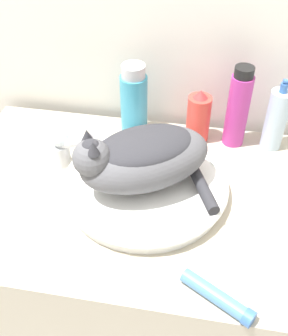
{
  "coord_description": "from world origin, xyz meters",
  "views": [
    {
      "loc": [
        0.11,
        -0.42,
        1.54
      ],
      "look_at": [
        -0.02,
        0.3,
        0.89
      ],
      "focal_mm": 45.0,
      "sensor_mm": 36.0,
      "label": 1
    }
  ],
  "objects_px": {
    "spray_bottle_trigger": "(198,117)",
    "faucet": "(64,146)",
    "cat": "(142,156)",
    "mouthwash_bottle": "(134,101)",
    "cream_tube": "(218,297)",
    "shampoo_bottle_tall": "(238,108)",
    "soap_pump_bottle": "(276,119)"
  },
  "relations": [
    {
      "from": "mouthwash_bottle",
      "to": "cream_tube",
      "type": "height_order",
      "value": "mouthwash_bottle"
    },
    {
      "from": "faucet",
      "to": "shampoo_bottle_tall",
      "type": "height_order",
      "value": "shampoo_bottle_tall"
    },
    {
      "from": "shampoo_bottle_tall",
      "to": "soap_pump_bottle",
      "type": "bearing_deg",
      "value": 0.0
    },
    {
      "from": "cream_tube",
      "to": "mouthwash_bottle",
      "type": "bearing_deg",
      "value": 117.24
    },
    {
      "from": "shampoo_bottle_tall",
      "to": "mouthwash_bottle",
      "type": "height_order",
      "value": "shampoo_bottle_tall"
    },
    {
      "from": "soap_pump_bottle",
      "to": "cream_tube",
      "type": "height_order",
      "value": "soap_pump_bottle"
    },
    {
      "from": "cream_tube",
      "to": "spray_bottle_trigger",
      "type": "bearing_deg",
      "value": 99.3
    },
    {
      "from": "cat",
      "to": "shampoo_bottle_tall",
      "type": "bearing_deg",
      "value": -162.51
    },
    {
      "from": "shampoo_bottle_tall",
      "to": "mouthwash_bottle",
      "type": "relative_size",
      "value": 1.1
    },
    {
      "from": "spray_bottle_trigger",
      "to": "cream_tube",
      "type": "bearing_deg",
      "value": -80.7
    },
    {
      "from": "soap_pump_bottle",
      "to": "mouthwash_bottle",
      "type": "distance_m",
      "value": 0.39
    },
    {
      "from": "cat",
      "to": "spray_bottle_trigger",
      "type": "relative_size",
      "value": 2.33
    },
    {
      "from": "shampoo_bottle_tall",
      "to": "cream_tube",
      "type": "relative_size",
      "value": 1.54
    },
    {
      "from": "spray_bottle_trigger",
      "to": "faucet",
      "type": "bearing_deg",
      "value": -151.33
    },
    {
      "from": "faucet",
      "to": "shampoo_bottle_tall",
      "type": "xyz_separation_m",
      "value": [
        0.43,
        0.18,
        0.05
      ]
    },
    {
      "from": "spray_bottle_trigger",
      "to": "cream_tube",
      "type": "xyz_separation_m",
      "value": [
        0.09,
        -0.52,
        -0.06
      ]
    },
    {
      "from": "spray_bottle_trigger",
      "to": "cat",
      "type": "bearing_deg",
      "value": -114.5
    },
    {
      "from": "soap_pump_bottle",
      "to": "spray_bottle_trigger",
      "type": "height_order",
      "value": "soap_pump_bottle"
    },
    {
      "from": "cat",
      "to": "shampoo_bottle_tall",
      "type": "xyz_separation_m",
      "value": [
        0.22,
        0.25,
        -0.0
      ]
    },
    {
      "from": "soap_pump_bottle",
      "to": "cream_tube",
      "type": "relative_size",
      "value": 1.39
    },
    {
      "from": "soap_pump_bottle",
      "to": "mouthwash_bottle",
      "type": "height_order",
      "value": "mouthwash_bottle"
    },
    {
      "from": "spray_bottle_trigger",
      "to": "cream_tube",
      "type": "relative_size",
      "value": 1.03
    },
    {
      "from": "cat",
      "to": "faucet",
      "type": "relative_size",
      "value": 2.83
    },
    {
      "from": "faucet",
      "to": "mouthwash_bottle",
      "type": "height_order",
      "value": "mouthwash_bottle"
    },
    {
      "from": "spray_bottle_trigger",
      "to": "shampoo_bottle_tall",
      "type": "xyz_separation_m",
      "value": [
        0.1,
        0.0,
        0.04
      ]
    },
    {
      "from": "cat",
      "to": "spray_bottle_trigger",
      "type": "xyz_separation_m",
      "value": [
        0.11,
        0.25,
        -0.05
      ]
    },
    {
      "from": "cat",
      "to": "cream_tube",
      "type": "relative_size",
      "value": 2.4
    },
    {
      "from": "spray_bottle_trigger",
      "to": "mouthwash_bottle",
      "type": "relative_size",
      "value": 0.73
    },
    {
      "from": "cat",
      "to": "mouthwash_bottle",
      "type": "bearing_deg",
      "value": -106.14
    },
    {
      "from": "cat",
      "to": "mouthwash_bottle",
      "type": "height_order",
      "value": "mouthwash_bottle"
    },
    {
      "from": "faucet",
      "to": "cream_tube",
      "type": "relative_size",
      "value": 0.85
    },
    {
      "from": "soap_pump_bottle",
      "to": "shampoo_bottle_tall",
      "type": "relative_size",
      "value": 0.9
    }
  ]
}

